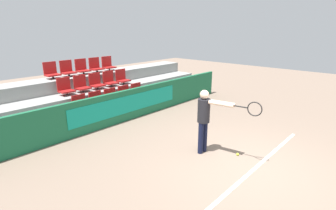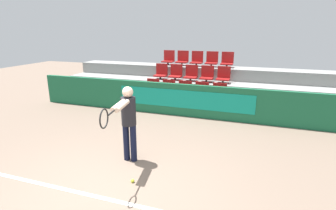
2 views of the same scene
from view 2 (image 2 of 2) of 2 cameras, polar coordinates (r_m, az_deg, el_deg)
name	(u,v)px [view 2 (image 2 of 2)]	position (r m, az deg, el deg)	size (l,w,h in m)	color
ground_plane	(107,190)	(4.90, -13.05, -17.48)	(30.00, 30.00, 0.00)	#7A6656
court_baseline	(100,197)	(4.73, -14.64, -18.87)	(5.25, 0.08, 0.01)	white
barrier_wall	(179,100)	(8.34, 2.41, 1.14)	(10.25, 0.14, 1.03)	#19603D
bleacher_tier_front	(183,105)	(8.91, 3.32, 0.09)	(9.85, 0.89, 0.43)	gray
bleacher_tier_middle	(190,93)	(9.68, 4.76, 2.69)	(9.85, 0.89, 0.86)	gray
bleacher_tier_back	(195,82)	(10.48, 6.00, 4.90)	(9.85, 0.89, 1.29)	gray
stadium_chair_0	(152,89)	(9.28, -3.42, 3.59)	(0.45, 0.38, 0.57)	#333333
stadium_chair_1	(168,90)	(9.08, 0.01, 3.34)	(0.45, 0.38, 0.57)	#333333
stadium_chair_2	(184,91)	(8.91, 3.58, 3.06)	(0.45, 0.38, 0.57)	#333333
stadium_chair_3	(201,92)	(8.78, 7.27, 2.76)	(0.45, 0.38, 0.57)	#333333
stadium_chair_4	(219,94)	(8.69, 11.06, 2.44)	(0.45, 0.38, 0.57)	#333333
stadium_chair_5	(161,73)	(10.01, -1.53, 7.05)	(0.45, 0.38, 0.57)	#333333
stadium_chair_6	(176,73)	(9.82, 1.69, 6.88)	(0.45, 0.38, 0.57)	#333333
stadium_chair_7	(191,74)	(9.67, 5.04, 6.67)	(0.45, 0.38, 0.57)	#333333
stadium_chair_8	(207,75)	(9.55, 8.47, 6.44)	(0.45, 0.38, 0.57)	#333333
stadium_chair_9	(223,76)	(9.46, 11.98, 6.17)	(0.45, 0.38, 0.57)	#333333
stadium_chair_10	(169,59)	(10.78, 0.11, 10.03)	(0.45, 0.38, 0.57)	#333333
stadium_chair_11	(182,59)	(10.60, 3.16, 9.90)	(0.45, 0.38, 0.57)	#333333
stadium_chair_12	(197,60)	(10.46, 6.29, 9.74)	(0.45, 0.38, 0.57)	#333333
stadium_chair_13	(212,60)	(10.35, 9.50, 9.55)	(0.45, 0.38, 0.57)	#333333
stadium_chair_14	(227,61)	(10.27, 12.76, 9.33)	(0.45, 0.38, 0.57)	#333333
tennis_player	(128,118)	(5.31, -8.79, -2.74)	(0.37, 1.48, 1.60)	black
tennis_ball	(133,181)	(4.99, -7.72, -16.02)	(0.07, 0.07, 0.07)	#CCDB33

